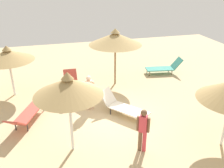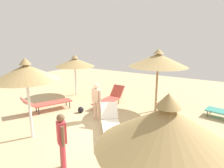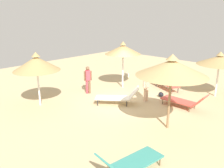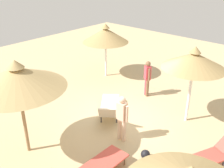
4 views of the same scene
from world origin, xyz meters
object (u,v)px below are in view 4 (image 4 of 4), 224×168
Objects in this scene: beach_ball at (145,154)px; parasol_umbrella_center at (17,78)px; lounge_chair_front at (109,107)px; lounge_chair_far_left at (205,157)px; parasol_umbrella_near_left at (106,35)px; parasol_umbrella_near_right at (194,60)px; person_standing_near_left at (122,116)px; person_standing_far_right at (147,77)px.

parasol_umbrella_center is at bearing 125.87° from beach_ball.
lounge_chair_front reaches higher than lounge_chair_far_left.
lounge_chair_front is at bearing -135.05° from parasol_umbrella_near_left.
parasol_umbrella_near_right reaches higher than person_standing_near_left.
parasol_umbrella_near_right is at bearing -53.45° from lounge_chair_front.
lounge_chair_far_left is 4.59m from person_standing_far_right.
parasol_umbrella_near_right is at bearing -102.13° from parasol_umbrella_near_left.
beach_ball is at bearing -113.23° from lounge_chair_front.
beach_ball is at bearing 115.77° from lounge_chair_far_left.
lounge_chair_front is (-1.67, 2.25, -1.91)m from parasol_umbrella_near_right.
person_standing_near_left reaches higher than lounge_chair_front.
lounge_chair_front is at bearing 178.95° from person_standing_far_right.
parasol_umbrella_center is at bearing 122.70° from lounge_chair_far_left.
parasol_umbrella_near_right is 2.71m from person_standing_far_right.
parasol_umbrella_center is 3.73m from lounge_chair_front.
lounge_chair_front is at bearing 126.55° from parasol_umbrella_near_right.
parasol_umbrella_near_left is 1.67× the size of person_standing_near_left.
parasol_umbrella_center is 1.89× the size of person_standing_far_right.
parasol_umbrella_center reaches higher than parasol_umbrella_near_right.
lounge_chair_far_left is at bearing -94.40° from lounge_chair_front.
person_standing_near_left reaches higher than beach_ball.
parasol_umbrella_near_left is 3.06m from person_standing_far_right.
person_standing_near_left is at bearing -158.91° from person_standing_far_right.
person_standing_near_left reaches higher than person_standing_far_right.
lounge_chair_far_left is at bearing -114.88° from parasol_umbrella_near_left.
parasol_umbrella_center reaches higher than lounge_chair_front.
parasol_umbrella_near_left is 5.43m from person_standing_near_left.
parasol_umbrella_near_left is at bearing 77.87° from parasol_umbrella_near_right.
parasol_umbrella_near_left is 1.27× the size of lounge_chair_front.
parasol_umbrella_near_right is 3.44m from beach_ball.
person_standing_far_right is (-0.42, -2.77, -1.22)m from parasol_umbrella_near_left.
beach_ball is (-3.32, -2.29, -0.73)m from person_standing_far_right.
lounge_chair_front is 1.54m from person_standing_near_left.
beach_ball is (-2.67, -0.08, -2.17)m from parasol_umbrella_near_right.
lounge_chair_far_left is 1.65m from beach_ball.
lounge_chair_front is 3.81m from lounge_chair_far_left.
parasol_umbrella_near_left is 4.22m from lounge_chair_front.
parasol_umbrella_near_left is 0.94× the size of parasol_umbrella_near_right.
parasol_umbrella_center is 5.54m from lounge_chair_far_left.
lounge_chair_far_left is (-0.29, -3.80, 0.02)m from lounge_chair_front.
lounge_chair_far_left is at bearing -79.25° from person_standing_near_left.
parasol_umbrella_center is 1.87× the size of person_standing_near_left.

